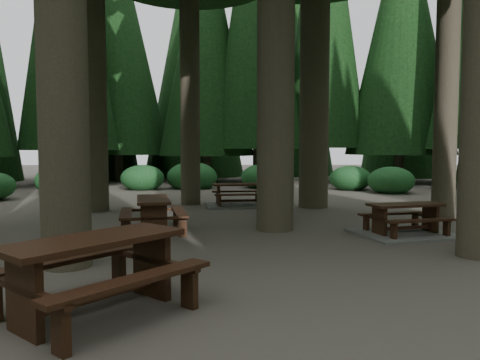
{
  "coord_description": "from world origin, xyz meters",
  "views": [
    {
      "loc": [
        -0.26,
        -10.32,
        1.87
      ],
      "look_at": [
        0.02,
        0.74,
        1.1
      ],
      "focal_mm": 35.0,
      "sensor_mm": 36.0,
      "label": 1
    }
  ],
  "objects_px": {
    "picnic_table_a": "(405,225)",
    "picnic_table_e": "(95,263)",
    "picnic_table_b": "(153,210)",
    "picnic_table_c": "(239,198)"
  },
  "relations": [
    {
      "from": "picnic_table_b",
      "to": "picnic_table_a",
      "type": "bearing_deg",
      "value": -106.03
    },
    {
      "from": "picnic_table_b",
      "to": "picnic_table_e",
      "type": "bearing_deg",
      "value": 170.99
    },
    {
      "from": "picnic_table_b",
      "to": "picnic_table_e",
      "type": "xyz_separation_m",
      "value": [
        0.17,
        -5.11,
        0.08
      ]
    },
    {
      "from": "picnic_table_a",
      "to": "picnic_table_e",
      "type": "distance_m",
      "value": 7.02
    },
    {
      "from": "picnic_table_e",
      "to": "picnic_table_a",
      "type": "bearing_deg",
      "value": -8.16
    },
    {
      "from": "picnic_table_a",
      "to": "picnic_table_b",
      "type": "relative_size",
      "value": 1.18
    },
    {
      "from": "picnic_table_c",
      "to": "picnic_table_a",
      "type": "bearing_deg",
      "value": -61.8
    },
    {
      "from": "picnic_table_c",
      "to": "picnic_table_e",
      "type": "distance_m",
      "value": 9.92
    },
    {
      "from": "picnic_table_b",
      "to": "picnic_table_e",
      "type": "distance_m",
      "value": 5.11
    },
    {
      "from": "picnic_table_a",
      "to": "picnic_table_c",
      "type": "xyz_separation_m",
      "value": [
        -3.44,
        5.12,
        0.02
      ]
    }
  ]
}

